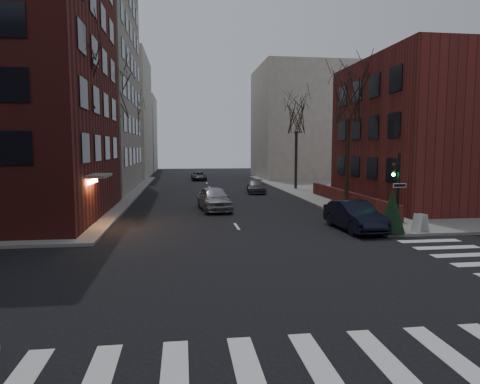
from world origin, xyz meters
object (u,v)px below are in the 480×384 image
object	(u,v)px
tree_right_b	(297,117)
streetlamp_near	(113,150)
tree_left_c	(131,117)
car_lane_gray	(256,187)
tree_right_a	(349,97)
sandwich_board	(420,223)
tree_left_a	(77,75)
car_lane_far	(199,176)
evergreen_shrub	(392,211)
tree_left_b	(112,94)
car_lane_silver	(214,199)
parked_sedan	(354,216)
streetlamp_far	(139,149)
traffic_signal	(397,197)

from	to	relation	value
tree_right_b	streetlamp_near	bearing A→B (deg)	-149.53
tree_left_c	car_lane_gray	world-z (taller)	tree_left_c
tree_right_a	sandwich_board	xyz separation A→B (m)	(0.20, -9.50, -7.41)
car_lane_gray	sandwich_board	distance (m)	21.60
tree_left_a	car_lane_far	world-z (taller)	tree_left_a
tree_right_b	evergreen_shrub	size ratio (longest dim) A/B	4.12
tree_left_a	streetlamp_near	distance (m)	9.07
tree_left_b	tree_left_a	bearing A→B (deg)	-90.00
tree_left_a	car_lane_silver	distance (m)	11.90
streetlamp_near	sandwich_board	distance (m)	22.16
tree_right_b	evergreen_shrub	bearing A→B (deg)	-93.33
streetlamp_near	parked_sedan	world-z (taller)	streetlamp_near
tree_right_a	evergreen_shrub	world-z (taller)	tree_right_a
car_lane_silver	evergreen_shrub	world-z (taller)	evergreen_shrub
tree_left_a	tree_right_a	size ratio (longest dim) A/B	1.06
car_lane_far	tree_right_a	bearing A→B (deg)	-73.85
tree_right_a	car_lane_gray	distance (m)	14.49
tree_left_b	streetlamp_near	size ratio (longest dim) A/B	1.72
tree_right_a	car_lane_gray	xyz separation A→B (m)	(-4.64, 11.56, -7.40)
tree_left_a	tree_left_c	size ratio (longest dim) A/B	1.06
tree_left_a	streetlamp_far	bearing A→B (deg)	88.77
traffic_signal	tree_left_b	distance (m)	24.87
car_lane_gray	tree_left_b	bearing A→B (deg)	-158.39
evergreen_shrub	tree_left_a	bearing A→B (deg)	161.28
tree_left_c	streetlamp_far	bearing A→B (deg)	73.30
tree_left_c	parked_sedan	distance (m)	34.27
traffic_signal	streetlamp_far	xyz separation A→B (m)	(-16.14, 33.01, 2.33)
streetlamp_near	sandwich_board	world-z (taller)	streetlamp_near
tree_right_b	parked_sedan	bearing A→B (deg)	-97.02
traffic_signal	evergreen_shrub	world-z (taller)	traffic_signal
tree_left_c	car_lane_silver	distance (m)	24.13
sandwich_board	traffic_signal	bearing A→B (deg)	136.80
tree_right_b	tree_left_b	bearing A→B (deg)	-161.18
tree_left_a	car_lane_silver	xyz separation A→B (m)	(8.00, 4.40, -7.63)
traffic_signal	evergreen_shrub	xyz separation A→B (m)	(-0.51, -0.49, -0.64)
tree_right_a	sandwich_board	distance (m)	12.05
parked_sedan	car_lane_far	size ratio (longest dim) A/B	1.13
streetlamp_far	car_lane_far	size ratio (longest dim) A/B	1.49
tree_right_b	streetlamp_far	world-z (taller)	tree_right_b
streetlamp_near	streetlamp_far	world-z (taller)	same
tree_left_b	car_lane_silver	size ratio (longest dim) A/B	2.20
tree_left_c	parked_sedan	size ratio (longest dim) A/B	2.04
traffic_signal	car_lane_silver	bearing A→B (deg)	132.90
traffic_signal	car_lane_gray	size ratio (longest dim) A/B	0.93
traffic_signal	car_lane_silver	xyz separation A→B (m)	(-8.74, 9.40, -1.07)
tree_left_a	car_lane_gray	bearing A→B (deg)	50.20
tree_left_a	sandwich_board	world-z (taller)	tree_left_a
tree_left_c	evergreen_shrub	size ratio (longest dim) A/B	4.36
car_lane_gray	car_lane_silver	bearing A→B (deg)	-107.70
streetlamp_near	sandwich_board	bearing A→B (deg)	-38.13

